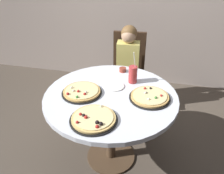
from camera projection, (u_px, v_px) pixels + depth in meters
name	position (u px, v px, depth m)	size (l,w,h in m)	color
ground_plane	(111.00, 156.00, 2.42)	(8.00, 8.00, 0.00)	#4C4238
dining_table	(111.00, 105.00, 2.09)	(1.15, 1.15, 0.75)	silver
chair_wooden	(128.00, 66.00, 2.99)	(0.43, 0.43, 0.95)	#382619
diner_child	(127.00, 77.00, 2.86)	(0.28, 0.42, 1.08)	#3F4766
pizza_veggie	(82.00, 92.00, 2.05)	(0.35, 0.35, 0.05)	black
pizza_cheese	(150.00, 97.00, 1.98)	(0.34, 0.34, 0.05)	black
pizza_pepperoni	(94.00, 119.00, 1.73)	(0.36, 0.36, 0.05)	black
soda_cup	(133.00, 74.00, 2.18)	(0.08, 0.08, 0.31)	#B73333
sauce_bowl	(123.00, 70.00, 2.39)	(0.07, 0.07, 0.04)	brown
plate_small	(115.00, 86.00, 2.15)	(0.18, 0.18, 0.01)	white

